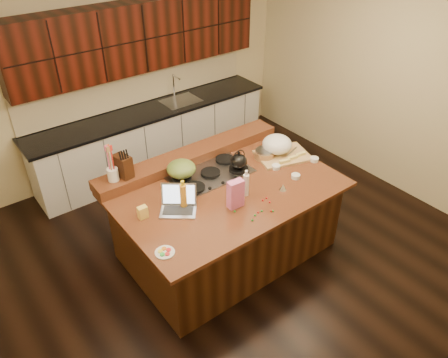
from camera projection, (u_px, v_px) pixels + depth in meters
room at (227, 153)px, 4.48m from camera, size 5.52×5.02×2.72m
island at (227, 220)px, 4.98m from camera, size 2.40×1.60×0.92m
back_ledge at (191, 156)px, 5.15m from camera, size 2.40×0.30×0.12m
cooktop at (211, 174)px, 4.91m from camera, size 0.92×0.52×0.05m
back_counter at (149, 105)px, 6.30m from camera, size 3.70×0.66×2.40m
kettle at (239, 161)px, 4.91m from camera, size 0.20×0.20×0.17m
green_bowl at (181, 169)px, 4.78m from camera, size 0.42×0.42×0.18m
laptop at (178, 203)px, 4.38m from camera, size 0.45×0.44×0.25m
oil_bottle at (183, 196)px, 4.36m from camera, size 0.08×0.08×0.27m
vinegar_bottle at (246, 185)px, 4.54m from camera, size 0.08×0.08×0.25m
wooden_tray at (278, 147)px, 5.22m from camera, size 0.71×0.60×0.25m
ramekin_a at (296, 176)px, 4.86m from camera, size 0.12×0.12×0.04m
ramekin_b at (314, 159)px, 5.15m from camera, size 0.12×0.12×0.04m
ramekin_c at (276, 167)px, 5.02m from camera, size 0.13×0.13×0.04m
strainer_bowl at (264, 155)px, 5.20m from camera, size 0.30×0.30×0.09m
kitchen_timer at (283, 187)px, 4.67m from camera, size 0.10×0.10×0.07m
pink_bag at (236, 194)px, 4.36m from camera, size 0.17×0.10×0.31m
candy_plate at (165, 252)px, 3.88m from camera, size 0.23×0.23×0.01m
package_box at (143, 212)px, 4.26m from camera, size 0.10×0.07×0.13m
utensil_crock at (113, 174)px, 4.59m from camera, size 0.14×0.14×0.14m
knife_block at (123, 166)px, 4.62m from camera, size 0.16×0.22×0.25m
gumdrop_0 at (270, 202)px, 4.49m from camera, size 0.02×0.02×0.02m
gumdrop_1 at (255, 215)px, 4.31m from camera, size 0.02×0.02×0.02m
gumdrop_2 at (271, 211)px, 4.37m from camera, size 0.02×0.02×0.02m
gumdrop_3 at (235, 211)px, 4.36m from camera, size 0.02×0.02×0.02m
gumdrop_4 at (258, 212)px, 4.35m from camera, size 0.02×0.02×0.02m
gumdrop_5 at (262, 211)px, 4.37m from camera, size 0.02×0.02×0.02m
gumdrop_6 at (267, 198)px, 4.54m from camera, size 0.02×0.02×0.02m
gumdrop_7 at (252, 220)px, 4.25m from camera, size 0.02×0.02×0.02m
gumdrop_8 at (263, 200)px, 4.51m from camera, size 0.02×0.02×0.02m
gumdrop_9 at (273, 211)px, 4.37m from camera, size 0.02×0.02×0.02m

